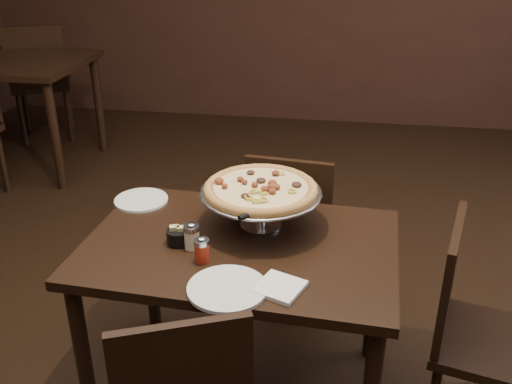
# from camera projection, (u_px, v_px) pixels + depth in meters

# --- Properties ---
(room) EXTENTS (6.04, 7.04, 2.84)m
(room) POSITION_uv_depth(u_px,v_px,m) (256.00, 42.00, 1.78)
(room) COLOR black
(room) RESTS_ON ground
(dining_table) EXTENTS (1.15, 0.80, 0.70)m
(dining_table) POSITION_uv_depth(u_px,v_px,m) (240.00, 264.00, 2.09)
(dining_table) COLOR black
(dining_table) RESTS_ON ground
(pizza_stand) EXTENTS (0.46, 0.46, 0.19)m
(pizza_stand) POSITION_uv_depth(u_px,v_px,m) (261.00, 189.00, 2.10)
(pizza_stand) COLOR #B5B6BC
(pizza_stand) RESTS_ON dining_table
(parmesan_shaker) EXTENTS (0.06, 0.06, 0.10)m
(parmesan_shaker) POSITION_uv_depth(u_px,v_px,m) (192.00, 236.00, 2.00)
(parmesan_shaker) COLOR beige
(parmesan_shaker) RESTS_ON dining_table
(pepper_flake_shaker) EXTENTS (0.05, 0.05, 0.09)m
(pepper_flake_shaker) POSITION_uv_depth(u_px,v_px,m) (202.00, 250.00, 1.92)
(pepper_flake_shaker) COLOR maroon
(pepper_flake_shaker) RESTS_ON dining_table
(packet_caddy) EXTENTS (0.09, 0.09, 0.07)m
(packet_caddy) POSITION_uv_depth(u_px,v_px,m) (179.00, 236.00, 2.04)
(packet_caddy) COLOR black
(packet_caddy) RESTS_ON dining_table
(napkin_stack) EXTENTS (0.18, 0.18, 0.01)m
(napkin_stack) POSITION_uv_depth(u_px,v_px,m) (280.00, 287.00, 1.79)
(napkin_stack) COLOR white
(napkin_stack) RESTS_ON dining_table
(plate_left) EXTENTS (0.22, 0.22, 0.01)m
(plate_left) POSITION_uv_depth(u_px,v_px,m) (141.00, 200.00, 2.35)
(plate_left) COLOR white
(plate_left) RESTS_ON dining_table
(plate_near) EXTENTS (0.26, 0.26, 0.01)m
(plate_near) POSITION_uv_depth(u_px,v_px,m) (227.00, 288.00, 1.79)
(plate_near) COLOR white
(plate_near) RESTS_ON dining_table
(serving_spatula) EXTENTS (0.16, 0.16, 0.02)m
(serving_spatula) POSITION_uv_depth(u_px,v_px,m) (253.00, 214.00, 1.94)
(serving_spatula) COLOR #B5B6BC
(serving_spatula) RESTS_ON pizza_stand
(chair_far) EXTENTS (0.43, 0.43, 0.83)m
(chair_far) POSITION_uv_depth(u_px,v_px,m) (292.00, 226.00, 2.66)
(chair_far) COLOR black
(chair_far) RESTS_ON ground
(chair_side) EXTENTS (0.47, 0.47, 0.84)m
(chair_side) POSITION_uv_depth(u_px,v_px,m) (475.00, 327.00, 2.00)
(chair_side) COLOR black
(chair_side) RESTS_ON ground
(bg_chair_far) EXTENTS (0.61, 0.61, 0.99)m
(bg_chair_far) POSITION_uv_depth(u_px,v_px,m) (40.00, 78.00, 4.77)
(bg_chair_far) COLOR black
(bg_chair_far) RESTS_ON ground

